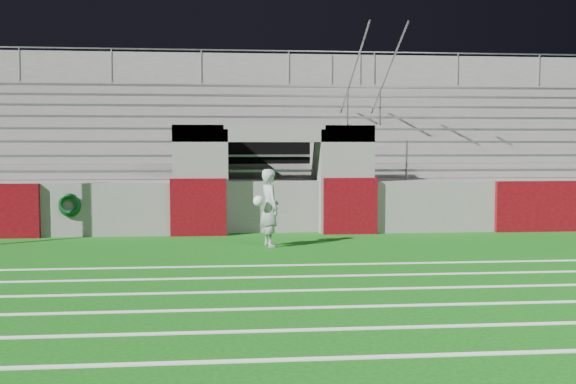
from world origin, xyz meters
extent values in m
plane|color=#0D4F0D|center=(0.00, 0.00, 0.00)|extent=(90.00, 90.00, 0.00)
cube|color=white|center=(0.00, -6.00, 0.01)|extent=(28.00, 0.09, 0.01)
cube|color=white|center=(0.00, -5.00, 0.01)|extent=(28.00, 0.09, 0.01)
cube|color=white|center=(0.00, -4.00, 0.01)|extent=(28.00, 0.09, 0.01)
cube|color=white|center=(0.00, -3.00, 0.01)|extent=(28.00, 0.09, 0.01)
cube|color=white|center=(0.00, -2.00, 0.01)|extent=(28.00, 0.09, 0.01)
cube|color=white|center=(0.00, -1.00, 0.01)|extent=(28.00, 0.09, 0.01)
cube|color=slate|center=(-1.80, 3.50, 1.30)|extent=(1.20, 1.00, 2.60)
cube|color=slate|center=(1.80, 3.50, 1.30)|extent=(1.20, 1.00, 2.60)
cube|color=black|center=(0.00, 5.20, 1.25)|extent=(2.60, 0.20, 2.50)
cube|color=slate|center=(-1.15, 4.10, 1.25)|extent=(0.10, 2.20, 2.50)
cube|color=slate|center=(1.15, 4.10, 1.25)|extent=(0.10, 2.20, 2.50)
cube|color=slate|center=(0.00, 3.50, 2.40)|extent=(4.80, 1.00, 0.40)
cube|color=slate|center=(0.00, 7.35, 1.15)|extent=(26.00, 8.00, 0.20)
cube|color=slate|center=(0.00, 7.35, 0.53)|extent=(26.00, 8.00, 1.05)
cube|color=#4D060C|center=(-1.80, 2.94, 0.68)|extent=(1.30, 0.15, 1.35)
cube|color=#4D060C|center=(1.80, 2.94, 0.68)|extent=(1.30, 0.15, 1.35)
cube|color=#4D060C|center=(6.50, 2.94, 0.62)|extent=(2.20, 0.15, 1.25)
cube|color=gray|center=(0.00, 4.43, 1.47)|extent=(23.00, 0.28, 0.06)
cube|color=slate|center=(0.00, 5.28, 1.44)|extent=(24.00, 0.75, 0.38)
cube|color=gray|center=(0.00, 5.18, 1.85)|extent=(23.00, 0.28, 0.06)
cube|color=slate|center=(0.00, 6.03, 1.63)|extent=(24.00, 0.75, 0.76)
cube|color=gray|center=(0.00, 5.93, 2.23)|extent=(23.00, 0.28, 0.06)
cube|color=slate|center=(0.00, 6.78, 1.82)|extent=(24.00, 0.75, 1.14)
cube|color=gray|center=(0.00, 6.68, 2.61)|extent=(23.00, 0.28, 0.06)
cube|color=slate|center=(0.00, 7.53, 2.01)|extent=(24.00, 0.75, 1.52)
cube|color=gray|center=(0.00, 7.43, 2.99)|extent=(23.00, 0.28, 0.06)
cube|color=slate|center=(0.00, 8.28, 2.20)|extent=(24.00, 0.75, 1.90)
cube|color=gray|center=(0.00, 8.18, 3.37)|extent=(23.00, 0.28, 0.06)
cube|color=slate|center=(0.00, 9.03, 2.39)|extent=(24.00, 0.75, 2.28)
cube|color=gray|center=(0.00, 8.93, 3.75)|extent=(23.00, 0.28, 0.06)
cube|color=slate|center=(0.00, 9.78, 2.58)|extent=(24.00, 0.75, 2.66)
cube|color=gray|center=(0.00, 9.68, 4.13)|extent=(23.00, 0.28, 0.06)
cube|color=slate|center=(0.00, 10.45, 2.65)|extent=(26.00, 0.60, 5.29)
cylinder|color=#A5A8AD|center=(2.50, 4.15, 1.75)|extent=(0.05, 0.05, 1.00)
cylinder|color=#A5A8AD|center=(2.50, 7.15, 3.27)|extent=(0.05, 0.05, 1.00)
cylinder|color=#A5A8AD|center=(2.50, 10.15, 4.79)|extent=(0.05, 0.05, 1.00)
cylinder|color=#A5A8AD|center=(2.50, 7.15, 3.77)|extent=(0.05, 6.02, 3.08)
cylinder|color=#A5A8AD|center=(3.50, 4.15, 1.75)|extent=(0.05, 0.05, 1.00)
cylinder|color=#A5A8AD|center=(3.50, 7.15, 3.27)|extent=(0.05, 0.05, 1.00)
cylinder|color=#A5A8AD|center=(3.50, 10.15, 4.79)|extent=(0.05, 0.05, 1.00)
cylinder|color=#A5A8AD|center=(3.50, 7.15, 3.77)|extent=(0.05, 6.02, 3.08)
cylinder|color=#A5A8AD|center=(-8.00, 10.15, 4.84)|extent=(0.05, 0.05, 1.10)
cylinder|color=#A5A8AD|center=(-5.00, 10.15, 4.84)|extent=(0.05, 0.05, 1.10)
cylinder|color=#A5A8AD|center=(-2.00, 10.15, 4.84)|extent=(0.05, 0.05, 1.10)
cylinder|color=#A5A8AD|center=(1.00, 10.15, 4.84)|extent=(0.05, 0.05, 1.10)
cylinder|color=#A5A8AD|center=(4.00, 10.15, 4.84)|extent=(0.05, 0.05, 1.10)
cylinder|color=#A5A8AD|center=(7.00, 10.15, 4.84)|extent=(0.05, 0.05, 1.10)
cylinder|color=#A5A8AD|center=(10.00, 10.15, 4.84)|extent=(0.05, 0.05, 1.10)
cylinder|color=#A5A8AD|center=(0.00, 10.15, 5.39)|extent=(24.00, 0.05, 0.05)
imported|color=#9FA5A8|center=(-0.24, 1.19, 0.81)|extent=(0.54, 0.68, 1.62)
sphere|color=white|center=(-0.48, 0.98, 0.98)|extent=(0.22, 0.22, 0.22)
torus|color=#0B3A0E|center=(-4.73, 2.95, 0.73)|extent=(0.51, 0.10, 0.51)
torus|color=#0B3A1A|center=(-4.73, 2.90, 0.78)|extent=(0.49, 0.09, 0.49)
camera|label=1|loc=(-1.08, -12.10, 2.08)|focal=40.00mm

